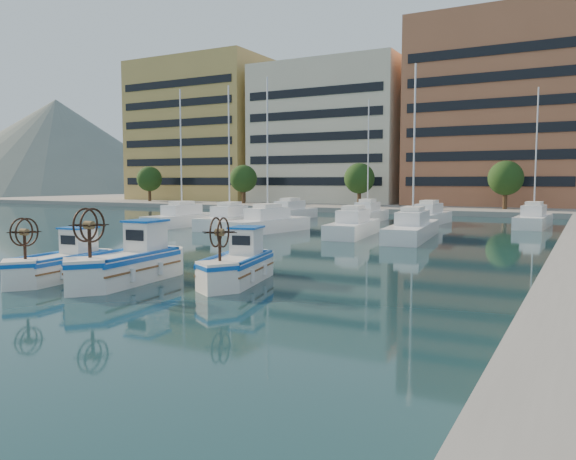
% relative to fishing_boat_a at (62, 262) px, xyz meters
% --- Properties ---
extents(ground, '(300.00, 300.00, 0.00)m').
position_rel_fishing_boat_a_xyz_m(ground, '(5.43, 0.74, -0.70)').
color(ground, '#1A3D45').
rests_on(ground, ground).
extents(waterfront, '(180.00, 40.00, 25.60)m').
position_rel_fishing_boat_a_xyz_m(waterfront, '(14.66, 65.78, 10.40)').
color(waterfront, gray).
rests_on(waterfront, ground).
extents(hill_west, '(180.00, 180.00, 60.00)m').
position_rel_fishing_boat_a_xyz_m(hill_west, '(-134.57, 110.74, -0.70)').
color(hill_west, slate).
rests_on(hill_west, ground).
extents(yacht_marina, '(39.90, 23.16, 11.50)m').
position_rel_fishing_boat_a_xyz_m(yacht_marina, '(2.45, 28.42, -0.17)').
color(yacht_marina, white).
rests_on(yacht_marina, ground).
extents(fishing_boat_a, '(2.02, 4.14, 2.53)m').
position_rel_fishing_boat_a_xyz_m(fishing_boat_a, '(0.00, 0.00, 0.00)').
color(fishing_boat_a, white).
rests_on(fishing_boat_a, ground).
extents(fishing_boat_b, '(2.30, 4.79, 2.93)m').
position_rel_fishing_boat_a_xyz_m(fishing_boat_b, '(2.72, 0.80, 0.11)').
color(fishing_boat_b, white).
rests_on(fishing_boat_b, ground).
extents(fishing_boat_c, '(2.55, 4.30, 2.61)m').
position_rel_fishing_boat_a_xyz_m(fishing_boat_c, '(6.41, 2.78, 0.02)').
color(fishing_boat_c, white).
rests_on(fishing_boat_c, ground).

